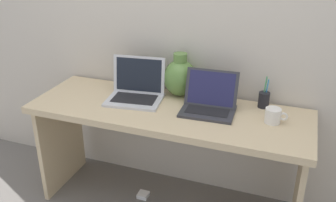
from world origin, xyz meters
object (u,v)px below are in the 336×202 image
Objects in this scene: laptop_right at (209,101)px; power_brick at (143,195)px; green_vase at (180,77)px; coffee_mug at (273,116)px; pen_cup at (264,99)px; laptop_left at (136,88)px.

power_brick is (-0.41, -0.05, -0.75)m from laptop_right.
green_vase is at bearing 146.93° from laptop_right.
pen_cup is at bearing 111.87° from coffee_mug.
power_brick is at bearing -52.43° from laptop_left.
laptop_left is 1.92× the size of pen_cup.
laptop_right is at bearing 174.64° from coffee_mug.
laptop_left is at bearing 127.57° from power_brick.
green_vase reaches higher than pen_cup.
laptop_left is 5.13× the size of power_brick.
coffee_mug is 0.65× the size of pen_cup.
coffee_mug is at bearing -3.22° from laptop_left.
coffee_mug is (0.36, -0.03, -0.02)m from laptop_right.
laptop_right is 0.33m from pen_cup.
green_vase reaches higher than laptop_left.
pen_cup is 1.04m from power_brick.
pen_cup is (-0.07, 0.18, 0.01)m from coffee_mug.
green_vase is at bearing 47.74° from power_brick.
power_brick is (0.05, -0.07, -0.75)m from laptop_left.
laptop_right is 0.86m from power_brick.
green_vase is 0.85m from power_brick.
laptop_left is 0.47m from laptop_right.
power_brick is (-0.78, -0.02, -0.73)m from coffee_mug.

